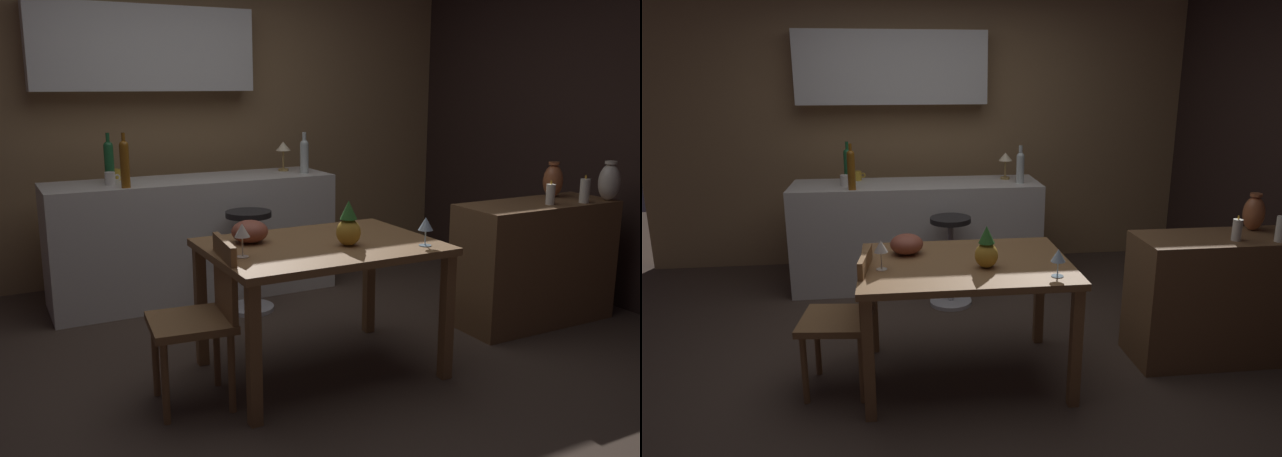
% 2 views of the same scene
% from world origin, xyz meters
% --- Properties ---
extents(ground_plane, '(9.00, 9.00, 0.00)m').
position_xyz_m(ground_plane, '(0.00, 0.00, 0.00)').
color(ground_plane, '#47382D').
extents(wall_kitchen_back, '(5.20, 0.33, 2.60)m').
position_xyz_m(wall_kitchen_back, '(-0.06, 2.08, 1.41)').
color(wall_kitchen_back, '#9E7A51').
rests_on(wall_kitchen_back, ground_plane).
extents(dining_table, '(1.22, 0.90, 0.74)m').
position_xyz_m(dining_table, '(0.08, -0.27, 0.65)').
color(dining_table, olive).
rests_on(dining_table, ground_plane).
extents(kitchen_counter, '(2.10, 0.60, 0.90)m').
position_xyz_m(kitchen_counter, '(-0.13, 1.39, 0.45)').
color(kitchen_counter, silver).
rests_on(kitchen_counter, ground_plane).
extents(sideboard_cabinet, '(1.10, 0.44, 0.82)m').
position_xyz_m(sideboard_cabinet, '(1.73, -0.22, 0.41)').
color(sideboard_cabinet, brown).
rests_on(sideboard_cabinet, ground_plane).
extents(chair_near_window, '(0.44, 0.44, 0.84)m').
position_xyz_m(chair_near_window, '(-0.61, -0.32, 0.47)').
color(chair_near_window, olive).
rests_on(chair_near_window, ground_plane).
extents(bar_stool, '(0.34, 0.34, 0.72)m').
position_xyz_m(bar_stool, '(0.11, 0.87, 0.38)').
color(bar_stool, '#262323').
rests_on(bar_stool, ground_plane).
extents(wine_glass_left, '(0.08, 0.08, 0.17)m').
position_xyz_m(wine_glass_left, '(-0.40, -0.35, 0.87)').
color(wine_glass_left, silver).
rests_on(wine_glass_left, dining_table).
extents(wine_glass_right, '(0.08, 0.08, 0.16)m').
position_xyz_m(wine_glass_right, '(0.55, -0.58, 0.85)').
color(wine_glass_right, silver).
rests_on(wine_glass_right, dining_table).
extents(pineapple_centerpiece, '(0.13, 0.13, 0.24)m').
position_xyz_m(pineapple_centerpiece, '(0.19, -0.38, 0.84)').
color(pineapple_centerpiece, gold).
rests_on(pineapple_centerpiece, dining_table).
extents(fruit_bowl, '(0.20, 0.20, 0.12)m').
position_xyz_m(fruit_bowl, '(-0.25, -0.07, 0.80)').
color(fruit_bowl, '#9E4C38').
rests_on(fruit_bowl, dining_table).
extents(wine_bottle_green, '(0.07, 0.07, 0.35)m').
position_xyz_m(wine_bottle_green, '(-0.70, 1.46, 1.06)').
color(wine_bottle_green, '#1E592D').
rests_on(wine_bottle_green, kitchen_counter).
extents(wine_bottle_clear, '(0.07, 0.07, 0.32)m').
position_xyz_m(wine_bottle_clear, '(0.75, 1.28, 1.05)').
color(wine_bottle_clear, silver).
rests_on(wine_bottle_clear, kitchen_counter).
extents(wine_bottle_amber, '(0.06, 0.06, 0.37)m').
position_xyz_m(wine_bottle_amber, '(-0.65, 1.16, 1.07)').
color(wine_bottle_amber, '#8C5114').
rests_on(wine_bottle_amber, kitchen_counter).
extents(cup_mustard, '(0.12, 0.09, 0.08)m').
position_xyz_m(cup_mustard, '(-0.64, 1.59, 0.94)').
color(cup_mustard, gold).
rests_on(cup_mustard, kitchen_counter).
extents(cup_white, '(0.11, 0.07, 0.09)m').
position_xyz_m(cup_white, '(-0.72, 1.34, 0.95)').
color(cup_white, white).
rests_on(cup_white, kitchen_counter).
extents(counter_lamp, '(0.12, 0.12, 0.23)m').
position_xyz_m(counter_lamp, '(0.66, 1.48, 1.07)').
color(counter_lamp, '#A58447').
rests_on(counter_lamp, kitchen_counter).
extents(pillar_candle_tall, '(0.06, 0.06, 0.18)m').
position_xyz_m(pillar_candle_tall, '(1.99, -0.36, 0.90)').
color(pillar_candle_tall, white).
rests_on(pillar_candle_tall, sideboard_cabinet).
extents(pillar_candle_short, '(0.06, 0.06, 0.16)m').
position_xyz_m(pillar_candle_short, '(1.74, -0.30, 0.89)').
color(pillar_candle_short, white).
rests_on(pillar_candle_short, sideboard_cabinet).
extents(vase_copper, '(0.13, 0.13, 0.24)m').
position_xyz_m(vase_copper, '(1.98, -0.09, 0.93)').
color(vase_copper, '#B26038').
rests_on(vase_copper, sideboard_cabinet).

